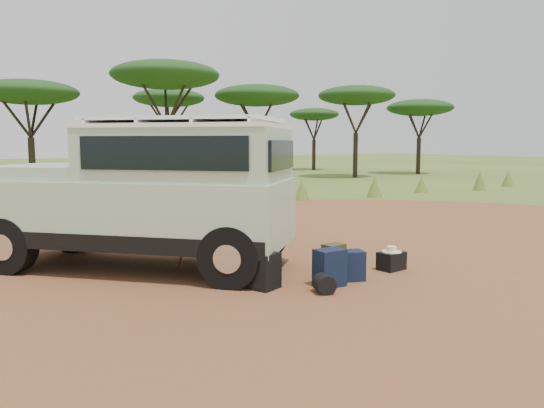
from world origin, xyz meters
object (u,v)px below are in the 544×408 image
walking_staff (192,224)px  duffel_navy (350,266)px  backpack_black (266,271)px  hard_case (391,261)px  safari_vehicle (149,197)px  backpack_olive (334,259)px  backpack_navy (330,268)px

walking_staff → duffel_navy: size_ratio=3.50×
backpack_black → hard_case: 2.39m
safari_vehicle → backpack_olive: size_ratio=10.53×
backpack_black → backpack_navy: (0.88, -0.36, 0.01)m
duffel_navy → safari_vehicle: bearing=152.2°
safari_vehicle → backpack_olive: bearing=6.4°
safari_vehicle → backpack_black: (1.01, -2.15, -0.95)m
backpack_black → hard_case: backpack_black is taller
hard_case → safari_vehicle: bearing=138.0°
backpack_olive → hard_case: size_ratio=1.11×
backpack_olive → hard_case: 1.01m
backpack_navy → duffel_navy: size_ratio=1.20×
backpack_olive → hard_case: (0.95, -0.34, -0.09)m
walking_staff → backpack_olive: bearing=-90.6°
duffel_navy → hard_case: (1.02, 0.16, -0.08)m
backpack_olive → duffel_navy: backpack_olive is taller
walking_staff → backpack_navy: size_ratio=2.92×
safari_vehicle → duffel_navy: size_ratio=10.88×
safari_vehicle → backpack_navy: 3.28m
hard_case → backpack_olive: bearing=151.9°
backpack_olive → backpack_navy: bearing=-142.6°
backpack_navy → hard_case: bearing=9.8°
hard_case → backpack_navy: bearing=-178.3°
backpack_black → backpack_olive: (1.43, 0.25, -0.03)m
walking_staff → hard_case: walking_staff is taller
safari_vehicle → backpack_black: safari_vehicle is taller
walking_staff → backpack_black: size_ratio=3.06×
safari_vehicle → backpack_black: size_ratio=9.52×
backpack_navy → walking_staff: bearing=122.9°
safari_vehicle → backpack_navy: size_ratio=9.08×
backpack_navy → hard_case: (1.50, 0.27, -0.13)m
walking_staff → backpack_olive: 2.40m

